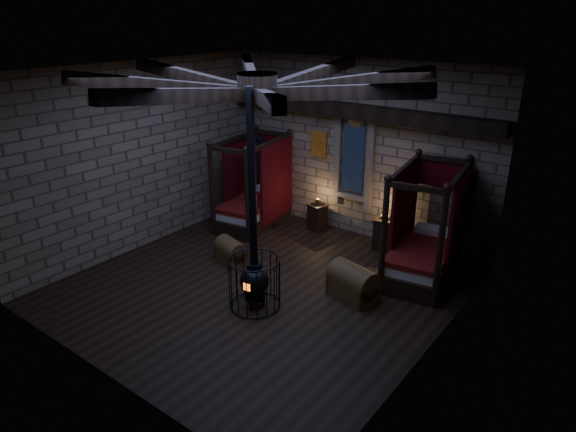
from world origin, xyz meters
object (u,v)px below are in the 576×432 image
Objects in this scene: bed_left at (255,203)px; trunk_right at (353,283)px; bed_right at (424,250)px; stove at (255,278)px; trunk_left at (231,251)px.

bed_left reaches higher than trunk_right.
bed_right reaches higher than trunk_right.
bed_left is 4.09m from stove.
bed_right is at bearing -9.04° from bed_left.
trunk_left is 0.21× the size of stove.
stove reaches higher than bed_left.
bed_left is at bearing 170.30° from bed_right.
trunk_right is (-0.69, -1.64, -0.27)m from bed_right.
bed_left is 4.31m from trunk_right.
trunk_left is at bearing 138.19° from stove.
stove is at bearing -131.92° from bed_right.
stove is (2.66, -3.11, 0.05)m from bed_left.
stove is (-1.29, -1.40, 0.30)m from trunk_right.
stove reaches higher than trunk_right.
bed_left is 2.18× the size of trunk_right.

